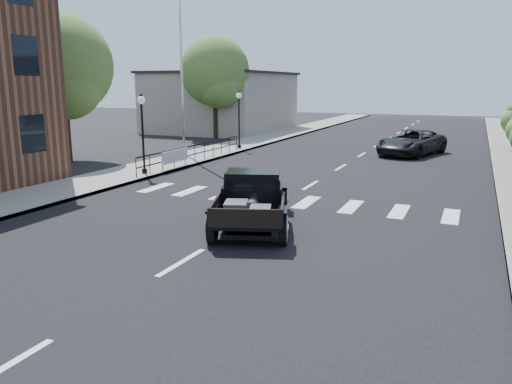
% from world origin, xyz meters
% --- Properties ---
extents(ground, '(120.00, 120.00, 0.00)m').
position_xyz_m(ground, '(0.00, 0.00, 0.00)').
color(ground, black).
rests_on(ground, ground).
extents(road, '(14.00, 80.00, 0.02)m').
position_xyz_m(road, '(0.00, 15.00, 0.01)').
color(road, black).
rests_on(road, ground).
extents(road_markings, '(12.00, 60.00, 0.06)m').
position_xyz_m(road_markings, '(0.00, 10.00, 0.00)').
color(road_markings, silver).
rests_on(road_markings, ground).
extents(sidewalk_left, '(3.00, 80.00, 0.15)m').
position_xyz_m(sidewalk_left, '(-8.50, 15.00, 0.07)').
color(sidewalk_left, gray).
rests_on(sidewalk_left, ground).
extents(low_building_left, '(10.00, 12.00, 5.00)m').
position_xyz_m(low_building_left, '(-15.00, 28.00, 2.50)').
color(low_building_left, '#A59C8A').
rests_on(low_building_left, ground).
extents(railing, '(0.08, 10.00, 1.00)m').
position_xyz_m(railing, '(-7.30, 10.00, 0.65)').
color(railing, black).
rests_on(railing, sidewalk_left).
extents(banner, '(0.04, 2.20, 0.60)m').
position_xyz_m(banner, '(-7.22, 8.00, 0.45)').
color(banner, silver).
rests_on(banner, sidewalk_left).
extents(lamp_post_b, '(0.36, 0.36, 3.59)m').
position_xyz_m(lamp_post_b, '(-7.60, 6.00, 1.95)').
color(lamp_post_b, black).
rests_on(lamp_post_b, sidewalk_left).
extents(lamp_post_c, '(0.36, 0.36, 3.59)m').
position_xyz_m(lamp_post_c, '(-7.60, 16.00, 1.95)').
color(lamp_post_c, black).
rests_on(lamp_post_c, sidewalk_left).
extents(flagpole, '(0.12, 0.12, 12.55)m').
position_xyz_m(flagpole, '(-9.20, 12.00, 6.42)').
color(flagpole, silver).
rests_on(flagpole, sidewalk_left).
extents(big_tree_near, '(5.27, 5.27, 7.74)m').
position_xyz_m(big_tree_near, '(-14.00, 8.00, 3.87)').
color(big_tree_near, '#4D6B2E').
rests_on(big_tree_near, ground).
extents(big_tree_far, '(5.28, 5.28, 7.76)m').
position_xyz_m(big_tree_far, '(-12.50, 22.00, 3.88)').
color(big_tree_far, '#4D6B2E').
rests_on(big_tree_far, ground).
extents(hotrod_pickup, '(3.73, 5.30, 1.67)m').
position_xyz_m(hotrod_pickup, '(0.27, 0.48, 0.84)').
color(hotrod_pickup, black).
rests_on(hotrod_pickup, ground).
extents(second_car, '(4.03, 5.86, 1.49)m').
position_xyz_m(second_car, '(2.67, 18.17, 0.74)').
color(second_car, black).
rests_on(second_car, ground).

